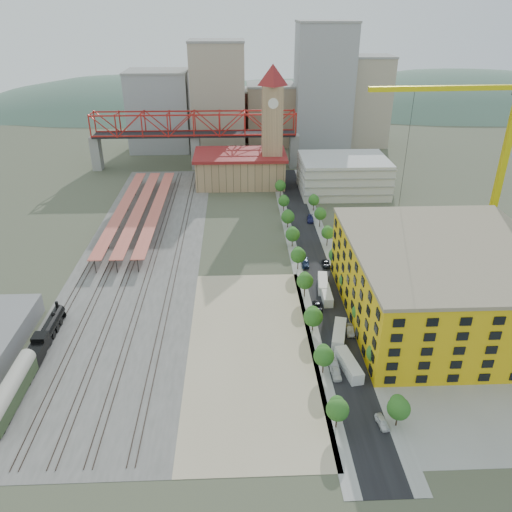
{
  "coord_description": "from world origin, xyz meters",
  "views": [
    {
      "loc": [
        -6.65,
        -120.64,
        68.71
      ],
      "look_at": [
        -1.96,
        -5.65,
        10.0
      ],
      "focal_mm": 35.0,
      "sensor_mm": 36.0,
      "label": 1
    }
  ],
  "objects_px": {
    "site_trailer_b": "(339,334)",
    "car_0": "(336,373)",
    "coach": "(11,391)",
    "construction_building": "(443,282)",
    "site_trailer_c": "(326,295)",
    "tower_crane": "(495,141)",
    "site_trailer_a": "(349,365)",
    "site_trailer_d": "(323,284)",
    "clock_tower": "(272,115)",
    "locomotive": "(47,334)"
  },
  "relations": [
    {
      "from": "clock_tower",
      "to": "site_trailer_b",
      "type": "distance_m",
      "value": 112.37
    },
    {
      "from": "site_trailer_a",
      "to": "site_trailer_d",
      "type": "height_order",
      "value": "site_trailer_a"
    },
    {
      "from": "locomotive",
      "to": "site_trailer_c",
      "type": "distance_m",
      "value": 67.84
    },
    {
      "from": "construction_building",
      "to": "locomotive",
      "type": "height_order",
      "value": "construction_building"
    },
    {
      "from": "locomotive",
      "to": "site_trailer_b",
      "type": "xyz_separation_m",
      "value": [
        66.0,
        -1.68,
        -0.73
      ]
    },
    {
      "from": "coach",
      "to": "site_trailer_d",
      "type": "bearing_deg",
      "value": 31.89
    },
    {
      "from": "site_trailer_b",
      "to": "site_trailer_d",
      "type": "height_order",
      "value": "site_trailer_b"
    },
    {
      "from": "coach",
      "to": "locomotive",
      "type": "bearing_deg",
      "value": 90.0
    },
    {
      "from": "coach",
      "to": "tower_crane",
      "type": "bearing_deg",
      "value": 26.42
    },
    {
      "from": "tower_crane",
      "to": "locomotive",
      "type": "bearing_deg",
      "value": -162.09
    },
    {
      "from": "coach",
      "to": "car_0",
      "type": "height_order",
      "value": "coach"
    },
    {
      "from": "car_0",
      "to": "tower_crane",
      "type": "bearing_deg",
      "value": 43.23
    },
    {
      "from": "site_trailer_d",
      "to": "locomotive",
      "type": "bearing_deg",
      "value": -154.74
    },
    {
      "from": "site_trailer_c",
      "to": "site_trailer_d",
      "type": "bearing_deg",
      "value": 91.21
    },
    {
      "from": "construction_building",
      "to": "car_0",
      "type": "xyz_separation_m",
      "value": [
        -29.0,
        -21.15,
        -8.61
      ]
    },
    {
      "from": "tower_crane",
      "to": "site_trailer_d",
      "type": "bearing_deg",
      "value": -162.24
    },
    {
      "from": "tower_crane",
      "to": "site_trailer_a",
      "type": "distance_m",
      "value": 75.89
    },
    {
      "from": "tower_crane",
      "to": "site_trailer_a",
      "type": "height_order",
      "value": "tower_crane"
    },
    {
      "from": "site_trailer_b",
      "to": "coach",
      "type": "bearing_deg",
      "value": -150.0
    },
    {
      "from": "clock_tower",
      "to": "site_trailer_c",
      "type": "distance_m",
      "value": 95.75
    },
    {
      "from": "coach",
      "to": "site_trailer_b",
      "type": "distance_m",
      "value": 68.41
    },
    {
      "from": "locomotive",
      "to": "coach",
      "type": "distance_m",
      "value": 19.61
    },
    {
      "from": "site_trailer_c",
      "to": "car_0",
      "type": "height_order",
      "value": "site_trailer_c"
    },
    {
      "from": "construction_building",
      "to": "site_trailer_a",
      "type": "bearing_deg",
      "value": -143.21
    },
    {
      "from": "tower_crane",
      "to": "car_0",
      "type": "bearing_deg",
      "value": -134.57
    },
    {
      "from": "coach",
      "to": "car_0",
      "type": "relative_size",
      "value": 4.04
    },
    {
      "from": "site_trailer_b",
      "to": "tower_crane",
      "type": "bearing_deg",
      "value": 53.98
    },
    {
      "from": "site_trailer_b",
      "to": "locomotive",
      "type": "bearing_deg",
      "value": -166.64
    },
    {
      "from": "clock_tower",
      "to": "locomotive",
      "type": "xyz_separation_m",
      "value": [
        -58.0,
        -107.03,
        -26.58
      ]
    },
    {
      "from": "car_0",
      "to": "site_trailer_c",
      "type": "bearing_deg",
      "value": 82.05
    },
    {
      "from": "construction_building",
      "to": "tower_crane",
      "type": "relative_size",
      "value": 0.88
    },
    {
      "from": "site_trailer_c",
      "to": "tower_crane",
      "type": "bearing_deg",
      "value": 25.18
    },
    {
      "from": "site_trailer_b",
      "to": "site_trailer_c",
      "type": "bearing_deg",
      "value": 104.82
    },
    {
      "from": "construction_building",
      "to": "site_trailer_b",
      "type": "xyz_separation_m",
      "value": [
        -26.0,
        -8.71,
        -8.02
      ]
    },
    {
      "from": "construction_building",
      "to": "site_trailer_d",
      "type": "height_order",
      "value": "construction_building"
    },
    {
      "from": "construction_building",
      "to": "site_trailer_d",
      "type": "bearing_deg",
      "value": 150.94
    },
    {
      "from": "locomotive",
      "to": "car_0",
      "type": "height_order",
      "value": "locomotive"
    },
    {
      "from": "construction_building",
      "to": "coach",
      "type": "xyz_separation_m",
      "value": [
        -92.0,
        -26.62,
        -6.26
      ]
    },
    {
      "from": "construction_building",
      "to": "site_trailer_b",
      "type": "bearing_deg",
      "value": -161.48
    },
    {
      "from": "coach",
      "to": "construction_building",
      "type": "bearing_deg",
      "value": 16.14
    },
    {
      "from": "site_trailer_a",
      "to": "car_0",
      "type": "relative_size",
      "value": 2.13
    },
    {
      "from": "locomotive",
      "to": "tower_crane",
      "type": "xyz_separation_m",
      "value": [
        112.85,
        36.48,
        33.5
      ]
    },
    {
      "from": "construction_building",
      "to": "site_trailer_c",
      "type": "bearing_deg",
      "value": 161.65
    },
    {
      "from": "construction_building",
      "to": "site_trailer_d",
      "type": "distance_m",
      "value": 30.84
    },
    {
      "from": "coach",
      "to": "site_trailer_c",
      "type": "height_order",
      "value": "coach"
    },
    {
      "from": "site_trailer_a",
      "to": "site_trailer_d",
      "type": "xyz_separation_m",
      "value": [
        0.0,
        33.89,
        -0.09
      ]
    },
    {
      "from": "site_trailer_a",
      "to": "car_0",
      "type": "distance_m",
      "value": 3.5
    },
    {
      "from": "clock_tower",
      "to": "site_trailer_a",
      "type": "distance_m",
      "value": 122.79
    },
    {
      "from": "locomotive",
      "to": "coach",
      "type": "bearing_deg",
      "value": -90.0
    },
    {
      "from": "site_trailer_b",
      "to": "car_0",
      "type": "relative_size",
      "value": 2.16
    }
  ]
}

